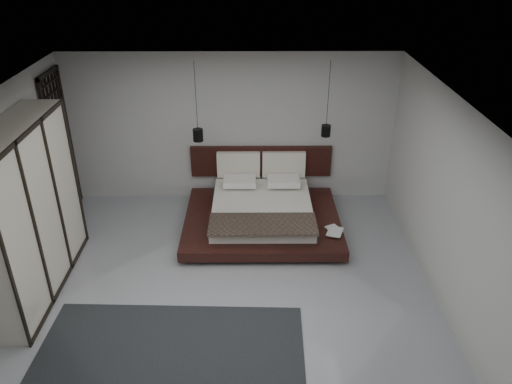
{
  "coord_description": "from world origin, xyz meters",
  "views": [
    {
      "loc": [
        0.4,
        -5.65,
        4.67
      ],
      "look_at": [
        0.45,
        1.2,
        1.03
      ],
      "focal_mm": 35.0,
      "sensor_mm": 36.0,
      "label": 1
    }
  ],
  "objects_px": {
    "lattice_screen": "(62,145)",
    "rug": "(166,373)",
    "pendant_left": "(198,135)",
    "pendant_right": "(326,130)",
    "wardrobe": "(26,214)",
    "bed": "(262,211)"
  },
  "relations": [
    {
      "from": "lattice_screen",
      "to": "rug",
      "type": "relative_size",
      "value": 0.79
    },
    {
      "from": "pendant_left",
      "to": "pendant_right",
      "type": "relative_size",
      "value": 1.06
    },
    {
      "from": "wardrobe",
      "to": "pendant_right",
      "type": "bearing_deg",
      "value": 25.73
    },
    {
      "from": "bed",
      "to": "pendant_right",
      "type": "height_order",
      "value": "pendant_right"
    },
    {
      "from": "wardrobe",
      "to": "bed",
      "type": "bearing_deg",
      "value": 27.41
    },
    {
      "from": "lattice_screen",
      "to": "pendant_right",
      "type": "xyz_separation_m",
      "value": [
        4.6,
        -0.13,
        0.32
      ]
    },
    {
      "from": "lattice_screen",
      "to": "bed",
      "type": "distance_m",
      "value": 3.69
    },
    {
      "from": "bed",
      "to": "pendant_left",
      "type": "height_order",
      "value": "pendant_left"
    },
    {
      "from": "pendant_right",
      "to": "lattice_screen",
      "type": "bearing_deg",
      "value": 178.37
    },
    {
      "from": "bed",
      "to": "wardrobe",
      "type": "distance_m",
      "value": 3.78
    },
    {
      "from": "lattice_screen",
      "to": "wardrobe",
      "type": "bearing_deg",
      "value": -83.54
    },
    {
      "from": "bed",
      "to": "lattice_screen",
      "type": "bearing_deg",
      "value": 171.29
    },
    {
      "from": "lattice_screen",
      "to": "pendant_right",
      "type": "bearing_deg",
      "value": -1.63
    },
    {
      "from": "pendant_right",
      "to": "rug",
      "type": "height_order",
      "value": "pendant_right"
    },
    {
      "from": "pendant_left",
      "to": "rug",
      "type": "distance_m",
      "value": 4.06
    },
    {
      "from": "rug",
      "to": "wardrobe",
      "type": "bearing_deg",
      "value": 141.0
    },
    {
      "from": "bed",
      "to": "pendant_right",
      "type": "distance_m",
      "value": 1.77
    },
    {
      "from": "pendant_left",
      "to": "rug",
      "type": "relative_size",
      "value": 0.41
    },
    {
      "from": "bed",
      "to": "wardrobe",
      "type": "relative_size",
      "value": 1.06
    },
    {
      "from": "pendant_right",
      "to": "rug",
      "type": "relative_size",
      "value": 0.39
    },
    {
      "from": "lattice_screen",
      "to": "wardrobe",
      "type": "height_order",
      "value": "lattice_screen"
    },
    {
      "from": "lattice_screen",
      "to": "pendant_left",
      "type": "bearing_deg",
      "value": -3.1
    }
  ]
}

